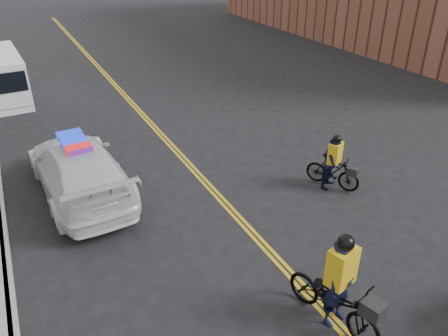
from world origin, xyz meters
TOP-DOWN VIEW (x-y plane):
  - ground at (0.00, 0.00)m, footprint 120.00×120.00m
  - center_line_left at (-0.08, 8.00)m, footprint 0.10×60.00m
  - center_line_right at (0.08, 8.00)m, footprint 0.10×60.00m
  - police_cruiser at (-3.67, 4.85)m, footprint 2.67×5.92m
  - cargo_van at (-5.28, 15.31)m, footprint 2.24×5.34m
  - cyclist_near at (0.03, -2.71)m, footprint 1.31×2.35m
  - cyclist_far at (3.50, 1.66)m, footprint 1.27×1.79m

SIDE VIEW (x-z plane):
  - ground at x=0.00m, z-range 0.00..0.00m
  - center_line_left at x=-0.08m, z-range 0.00..0.01m
  - center_line_right at x=0.08m, z-range 0.00..0.01m
  - cyclist_far at x=3.50m, z-range -0.19..1.60m
  - cyclist_near at x=0.03m, z-range -0.33..1.86m
  - police_cruiser at x=-3.67m, z-range -0.07..1.77m
  - cargo_van at x=-5.28m, z-range -0.02..2.17m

